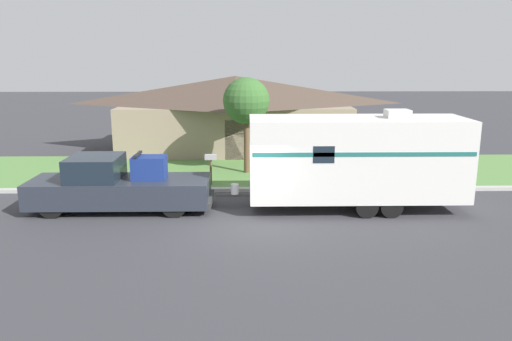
# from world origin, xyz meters

# --- Properties ---
(ground_plane) EXTENTS (120.00, 120.00, 0.00)m
(ground_plane) POSITION_xyz_m (0.00, 0.00, 0.00)
(ground_plane) COLOR #38383D
(curb_strip) EXTENTS (80.00, 0.30, 0.14)m
(curb_strip) POSITION_xyz_m (0.00, 3.75, 0.07)
(curb_strip) COLOR #ADADA8
(curb_strip) RESTS_ON ground_plane
(lawn_strip) EXTENTS (80.00, 7.00, 0.03)m
(lawn_strip) POSITION_xyz_m (0.00, 7.40, 0.01)
(lawn_strip) COLOR #568442
(lawn_strip) RESTS_ON ground_plane
(house_across_street) EXTENTS (13.56, 6.95, 4.20)m
(house_across_street) POSITION_xyz_m (-0.63, 13.04, 2.18)
(house_across_street) COLOR gray
(house_across_street) RESTS_ON ground_plane
(pickup_truck) EXTENTS (6.34, 2.08, 2.04)m
(pickup_truck) POSITION_xyz_m (-4.54, 1.40, 0.85)
(pickup_truck) COLOR black
(pickup_truck) RESTS_ON ground_plane
(travel_trailer) EXTENTS (8.67, 2.43, 3.52)m
(travel_trailer) POSITION_xyz_m (3.84, 1.40, 1.84)
(travel_trailer) COLOR black
(travel_trailer) RESTS_ON ground_plane
(mailbox) EXTENTS (0.48, 0.20, 1.32)m
(mailbox) POSITION_xyz_m (-1.51, 4.72, 1.02)
(mailbox) COLOR brown
(mailbox) RESTS_ON ground_plane
(tree_in_yard) EXTENTS (2.10, 2.10, 4.39)m
(tree_in_yard) POSITION_xyz_m (-0.02, 6.96, 3.31)
(tree_in_yard) COLOR brown
(tree_in_yard) RESTS_ON ground_plane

